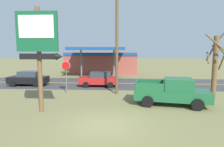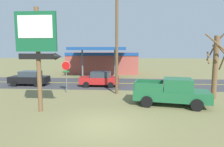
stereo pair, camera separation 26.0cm
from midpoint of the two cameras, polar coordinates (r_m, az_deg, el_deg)
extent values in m
plane|color=olive|center=(10.52, -2.54, -15.06)|extent=(180.00, 180.00, 0.00)
cube|color=#3D3D3F|center=(23.06, 1.23, -2.95)|extent=(140.00, 8.00, 0.02)
cube|color=gold|center=(23.06, 1.23, -2.91)|extent=(126.00, 0.20, 0.01)
cylinder|color=brown|center=(12.92, -20.44, 3.58)|extent=(0.28, 0.28, 6.57)
cube|color=#145633|center=(12.79, -21.12, 11.52)|extent=(2.57, 0.16, 2.41)
cube|color=white|center=(12.74, -21.36, 12.84)|extent=(2.16, 0.03, 1.35)
cube|color=black|center=(12.74, -20.83, 4.76)|extent=(2.32, 0.12, 0.36)
cone|color=black|center=(12.23, -15.03, 4.91)|extent=(0.40, 0.44, 0.44)
cylinder|color=slate|center=(18.29, -12.96, -2.23)|extent=(0.08, 0.08, 2.20)
cylinder|color=red|center=(18.09, -13.11, 2.30)|extent=(0.76, 0.03, 0.76)
cylinder|color=white|center=(18.11, -13.09, 2.30)|extent=(0.80, 0.01, 0.80)
cube|color=#19722D|center=(18.14, -13.06, 0.56)|extent=(0.56, 0.03, 0.14)
cylinder|color=brown|center=(17.23, 1.87, 10.01)|extent=(0.26, 0.26, 9.76)
cylinder|color=brown|center=(17.55, 28.68, 1.48)|extent=(0.40, 0.40, 5.09)
cylinder|color=brown|center=(17.71, 30.33, 3.07)|extent=(0.20, 1.12, 1.43)
cylinder|color=brown|center=(17.95, 29.52, 8.75)|extent=(0.81, 0.74, 1.14)
cylinder|color=brown|center=(17.81, 27.87, 5.84)|extent=(0.98, 0.49, 1.51)
cylinder|color=brown|center=(17.43, 27.03, 4.23)|extent=(0.43, 1.18, 0.96)
cylinder|color=brown|center=(16.73, 29.03, 7.85)|extent=(1.54, 0.80, 1.55)
cylinder|color=brown|center=(17.11, 30.36, 5.79)|extent=(1.19, 0.58, 1.05)
cube|color=#A84C42|center=(34.13, -2.37, 3.25)|extent=(12.00, 6.00, 3.60)
cube|color=#19478C|center=(31.05, -3.02, 5.76)|extent=(12.00, 0.12, 0.50)
cube|color=#19478C|center=(28.12, -3.79, 7.37)|extent=(8.00, 5.00, 0.40)
cylinder|color=slate|center=(28.60, -8.53, 3.09)|extent=(0.24, 0.24, 4.20)
cylinder|color=slate|center=(27.95, 1.13, 3.08)|extent=(0.24, 0.24, 4.20)
cube|color=#1E6038|center=(14.54, 17.55, -6.06)|extent=(5.48, 2.90, 0.72)
cube|color=#1E6038|center=(14.42, 19.45, -3.08)|extent=(2.20, 2.12, 0.84)
cube|color=#28333D|center=(14.52, 22.95, -3.17)|extent=(0.41, 1.65, 0.71)
cube|color=#1E6038|center=(15.32, 11.77, -2.80)|extent=(1.94, 0.48, 0.56)
cube|color=#1E6038|center=(13.51, 11.33, -4.07)|extent=(1.94, 0.48, 0.56)
cube|color=#1E6038|center=(14.50, 7.71, -3.25)|extent=(0.47, 1.87, 0.56)
cylinder|color=black|center=(15.73, 23.26, -6.68)|extent=(0.84, 0.42, 0.80)
cylinder|color=black|center=(13.85, 24.42, -8.53)|extent=(0.84, 0.42, 0.80)
cylinder|color=black|center=(15.58, 11.37, -6.38)|extent=(0.84, 0.42, 0.80)
cylinder|color=black|center=(13.68, 10.84, -8.22)|extent=(0.84, 0.42, 0.80)
cube|color=black|center=(23.55, -23.05, -1.64)|extent=(4.20, 1.76, 0.72)
cube|color=#2D3842|center=(23.40, -22.80, -0.05)|extent=(2.10, 1.56, 0.60)
cylinder|color=black|center=(23.47, -26.82, -2.75)|extent=(0.64, 0.24, 0.64)
cylinder|color=black|center=(24.97, -24.75, -2.10)|extent=(0.64, 0.24, 0.64)
cylinder|color=black|center=(22.25, -21.05, -2.96)|extent=(0.64, 0.24, 0.64)
cylinder|color=black|center=(23.83, -19.26, -2.26)|extent=(0.64, 0.24, 0.64)
cube|color=red|center=(21.13, -3.39, -2.02)|extent=(4.20, 1.76, 0.72)
cube|color=#2D3842|center=(21.02, -3.00, -0.24)|extent=(2.10, 1.56, 0.60)
cylinder|color=black|center=(20.55, -7.31, -3.33)|extent=(0.64, 0.24, 0.64)
cylinder|color=black|center=(22.25, -6.41, -2.54)|extent=(0.64, 0.24, 0.64)
cylinder|color=black|center=(20.20, -0.04, -3.45)|extent=(0.64, 0.24, 0.64)
cylinder|color=black|center=(21.93, 0.30, -2.63)|extent=(0.64, 0.24, 0.64)
camera|label=1|loc=(0.13, -89.58, 0.05)|focal=30.78mm
camera|label=2|loc=(0.13, 90.42, -0.05)|focal=30.78mm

